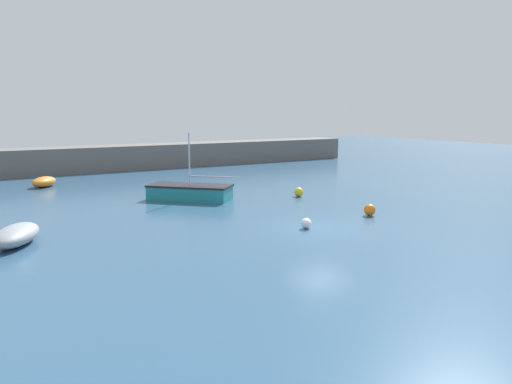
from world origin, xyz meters
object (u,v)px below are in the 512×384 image
mooring_buoy_orange (370,210)px  mooring_buoy_white (306,223)px  open_tender_yellow (16,235)px  mooring_buoy_yellow (299,192)px  sailboat_short_mast (190,192)px  dinghy_near_pier (44,182)px

mooring_buoy_orange → mooring_buoy_white: size_ratio=1.24×
open_tender_yellow → mooring_buoy_yellow: 16.26m
open_tender_yellow → mooring_buoy_white: 11.84m
open_tender_yellow → mooring_buoy_yellow: open_tender_yellow is taller
open_tender_yellow → mooring_buoy_orange: 15.92m
sailboat_short_mast → mooring_buoy_orange: size_ratio=8.27×
sailboat_short_mast → mooring_buoy_white: 9.50m
dinghy_near_pier → mooring_buoy_yellow: (12.51, -12.32, -0.08)m
sailboat_short_mast → mooring_buoy_yellow: bearing=-156.7°
sailboat_short_mast → mooring_buoy_yellow: size_ratio=8.65×
mooring_buoy_white → mooring_buoy_orange: bearing=7.1°
open_tender_yellow → mooring_buoy_orange: (15.59, -3.23, -0.10)m
open_tender_yellow → dinghy_near_pier: size_ratio=1.35×
dinghy_near_pier → mooring_buoy_white: dinghy_near_pier is taller
sailboat_short_mast → dinghy_near_pier: bearing=-11.2°
sailboat_short_mast → mooring_buoy_yellow: (6.07, -2.48, -0.18)m
dinghy_near_pier → mooring_buoy_yellow: size_ratio=4.53×
sailboat_short_mast → mooring_buoy_white: (1.34, -9.40, -0.22)m
mooring_buoy_yellow → open_tender_yellow: bearing=-168.8°
mooring_buoy_orange → mooring_buoy_white: bearing=-172.9°
open_tender_yellow → mooring_buoy_orange: size_ratio=5.85×
mooring_buoy_orange → mooring_buoy_white: (-4.37, -0.54, -0.06)m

